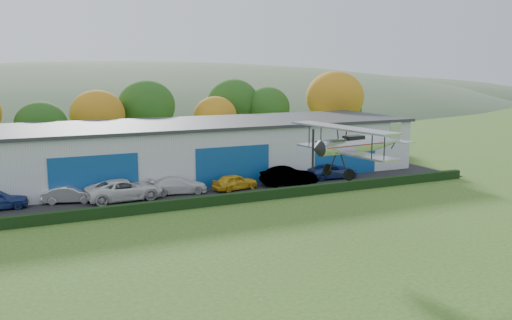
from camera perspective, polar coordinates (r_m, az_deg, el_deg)
name	(u,v)px	position (r m, az deg, el deg)	size (l,w,h in m)	color
ground	(308,284)	(26.94, 5.60, -13.08)	(300.00, 300.00, 0.00)	#345A1C
apron	(216,190)	(46.36, -4.29, -3.22)	(48.00, 9.00, 0.05)	black
hedge	(237,198)	(41.93, -2.00, -4.07)	(46.00, 0.60, 0.80)	black
hangar	(210,148)	(52.99, -4.93, 1.31)	(40.60, 12.60, 5.30)	#B2B7BC
tree_belt	(140,110)	(63.64, -12.38, 5.22)	(75.70, 13.22, 10.12)	#3D2614
distant_hills	(47,151)	(163.30, -21.46, 0.86)	(430.00, 196.00, 56.00)	#4C6642
car_1	(70,194)	(44.19, -19.34, -3.48)	(1.42, 4.06, 1.34)	silver
car_2	(125,190)	(43.76, -13.90, -3.11)	(2.78, 6.04, 1.68)	silver
car_3	(178,185)	(45.21, -8.32, -2.70)	(1.95, 4.79, 1.39)	silver
car_4	(235,182)	(46.15, -2.25, -2.35)	(1.62, 4.03, 1.37)	gold
car_5	(289,176)	(48.03, 3.51, -1.71)	(1.74, 5.00, 1.65)	gray
car_6	(333,171)	(51.49, 8.27, -1.19)	(2.22, 4.82, 1.34)	navy
biplane	(355,143)	(33.64, 10.54, 1.76)	(7.39, 8.47, 3.15)	silver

